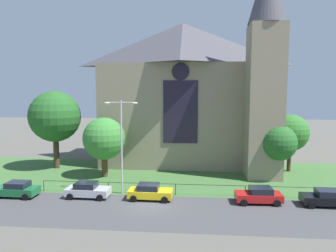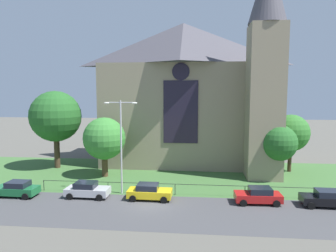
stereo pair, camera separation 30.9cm
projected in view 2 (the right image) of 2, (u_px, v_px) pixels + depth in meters
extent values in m
plane|color=#56544C|center=(163.00, 174.00, 38.88)|extent=(160.00, 160.00, 0.00)
cube|color=#424244|center=(147.00, 211.00, 27.01)|extent=(120.00, 8.00, 0.01)
cube|color=#3D6633|center=(161.00, 179.00, 36.90)|extent=(120.00, 20.00, 0.01)
cube|color=gray|center=(183.00, 114.00, 45.74)|extent=(22.00, 12.00, 14.00)
pyramid|color=#47444C|center=(183.00, 45.00, 44.63)|extent=(22.00, 12.00, 6.00)
cube|color=black|center=(181.00, 112.00, 39.68)|extent=(4.40, 0.16, 8.00)
cylinder|color=black|center=(181.00, 72.00, 39.11)|extent=(2.20, 0.15, 2.20)
cube|color=gray|center=(265.00, 103.00, 36.64)|extent=(4.00, 4.00, 18.00)
cylinder|color=black|center=(175.00, 184.00, 31.14)|extent=(27.50, 0.05, 0.05)
cylinder|color=black|center=(44.00, 185.00, 32.53)|extent=(0.07, 0.07, 1.10)
cylinder|color=black|center=(108.00, 187.00, 31.87)|extent=(0.06, 0.07, 1.10)
cylinder|color=black|center=(175.00, 189.00, 31.20)|extent=(0.07, 0.07, 1.10)
cylinder|color=black|center=(245.00, 192.00, 30.54)|extent=(0.07, 0.07, 1.10)
cylinder|color=black|center=(318.00, 194.00, 29.88)|extent=(0.07, 0.07, 1.10)
cylinder|color=#423021|center=(57.00, 151.00, 42.17)|extent=(0.74, 0.74, 4.47)
sphere|color=#235B23|center=(56.00, 116.00, 41.64)|extent=(6.78, 6.78, 6.78)
cylinder|color=#4C3823|center=(105.00, 165.00, 37.93)|extent=(0.72, 0.72, 2.77)
sphere|color=#387F33|center=(104.00, 138.00, 37.56)|extent=(5.10, 5.10, 5.10)
cylinder|color=#4C3823|center=(278.00, 168.00, 36.13)|extent=(0.58, 0.58, 2.86)
sphere|color=#235B23|center=(279.00, 143.00, 35.80)|extent=(4.18, 4.18, 4.18)
cylinder|color=#423021|center=(290.00, 159.00, 40.23)|extent=(0.48, 0.48, 3.28)
sphere|color=#2D6B28|center=(291.00, 133.00, 39.85)|extent=(4.70, 4.70, 4.70)
cylinder|color=#B2B2B7|center=(121.00, 148.00, 31.16)|extent=(0.16, 0.16, 9.44)
cylinder|color=#B2B2B7|center=(114.00, 102.00, 30.73)|extent=(1.40, 0.10, 0.10)
cylinder|color=#B2B2B7|center=(127.00, 103.00, 30.59)|extent=(1.40, 0.10, 0.10)
ellipsoid|color=white|center=(107.00, 103.00, 30.80)|extent=(0.57, 0.26, 0.20)
ellipsoid|color=white|center=(134.00, 103.00, 30.53)|extent=(0.57, 0.26, 0.20)
cube|color=#196033|center=(16.00, 190.00, 30.78)|extent=(4.23, 1.86, 0.70)
cube|color=black|center=(18.00, 184.00, 30.69)|extent=(2.02, 1.63, 0.55)
cylinder|color=black|center=(8.00, 190.00, 31.86)|extent=(0.64, 0.23, 0.64)
cylinder|color=black|center=(25.00, 197.00, 29.76)|extent=(0.64, 0.23, 0.64)
cylinder|color=black|center=(35.00, 191.00, 31.54)|extent=(0.64, 0.23, 0.64)
cube|color=#B7B7BC|center=(88.00, 191.00, 30.50)|extent=(4.23, 1.87, 0.70)
cube|color=black|center=(86.00, 185.00, 30.45)|extent=(2.03, 1.63, 0.55)
cylinder|color=black|center=(105.00, 192.00, 31.25)|extent=(0.64, 0.23, 0.64)
cylinder|color=black|center=(99.00, 198.00, 29.47)|extent=(0.64, 0.23, 0.64)
cylinder|color=black|center=(77.00, 191.00, 31.58)|extent=(0.64, 0.23, 0.64)
cylinder|color=black|center=(70.00, 196.00, 29.80)|extent=(0.64, 0.23, 0.64)
cube|color=gold|center=(150.00, 193.00, 29.89)|extent=(4.23, 1.88, 0.70)
cube|color=black|center=(148.00, 187.00, 29.84)|extent=(2.03, 1.64, 0.55)
cylinder|color=black|center=(166.00, 194.00, 30.64)|extent=(0.64, 0.23, 0.64)
cylinder|color=black|center=(164.00, 200.00, 28.86)|extent=(0.64, 0.23, 0.64)
cylinder|color=black|center=(137.00, 192.00, 30.98)|extent=(0.64, 0.23, 0.64)
cylinder|color=black|center=(133.00, 199.00, 29.20)|extent=(0.64, 0.23, 0.64)
cube|color=#B21919|center=(258.00, 197.00, 28.83)|extent=(4.27, 1.96, 0.70)
cube|color=black|center=(260.00, 190.00, 28.75)|extent=(2.06, 1.68, 0.55)
cylinder|color=black|center=(243.00, 203.00, 28.06)|extent=(0.65, 0.24, 0.64)
cylinder|color=black|center=(240.00, 196.00, 29.84)|extent=(0.65, 0.24, 0.64)
cylinder|color=black|center=(277.00, 204.00, 27.89)|extent=(0.65, 0.24, 0.64)
cylinder|color=black|center=(271.00, 197.00, 29.67)|extent=(0.65, 0.24, 0.64)
cube|color=black|center=(325.00, 200.00, 28.04)|extent=(4.25, 1.91, 0.70)
cube|color=black|center=(328.00, 193.00, 27.95)|extent=(2.04, 1.65, 0.55)
cylinder|color=black|center=(311.00, 206.00, 27.37)|extent=(0.65, 0.24, 0.64)
cylinder|color=black|center=(305.00, 199.00, 29.14)|extent=(0.65, 0.24, 0.64)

